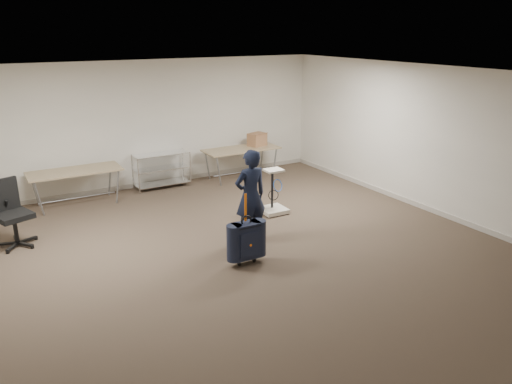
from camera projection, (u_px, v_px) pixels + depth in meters
ground at (256, 257)px, 7.85m from camera, size 9.00×9.00×0.00m
room_shell at (217, 226)px, 8.97m from camera, size 8.00×9.00×9.00m
folding_table_left at (75, 173)px, 9.98m from camera, size 1.80×0.75×0.73m
folding_table_right at (241, 151)px, 11.79m from camera, size 1.80×0.75×0.73m
wire_shelf at (162, 169)px, 11.16m from camera, size 1.22×0.47×0.80m
person at (250, 196)px, 8.28m from camera, size 0.58×0.39×1.57m
suitcase at (246, 241)px, 7.53m from camera, size 0.42×0.25×1.13m
office_chair at (14, 226)px, 8.21m from camera, size 0.67×0.68×1.11m
equipment_cart at (273, 202)px, 9.68m from camera, size 0.49×0.49×0.88m
cardboard_box at (257, 139)px, 12.01m from camera, size 0.47×0.40×0.30m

